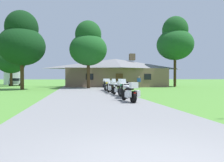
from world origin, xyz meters
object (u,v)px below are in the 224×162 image
object	(u,v)px
motorcycle_green_second_in_row	(124,90)
bystander_blue_shirt_near_lodge	(139,81)
tree_left_far	(11,58)
motorcycle_silver_third_in_row	(118,88)
motorcycle_white_fourth_in_row	(111,87)
motorcycle_silver_nearest_to_camera	(130,92)
tree_right_of_lodge	(175,40)
tree_by_lodge_front	(88,45)
motorcycle_yellow_fifth_in_row	(108,86)
tree_left_near	(22,41)
parked_silver_suv_far_left	(16,82)
motorcycle_green_farthest_in_row	(106,85)
metal_silo_distant	(14,65)

from	to	relation	value
motorcycle_green_second_in_row	bystander_blue_shirt_near_lodge	bearing A→B (deg)	69.60
motorcycle_green_second_in_row	tree_left_far	xyz separation A→B (m)	(-14.70, 25.98, 4.41)
motorcycle_silver_third_in_row	bystander_blue_shirt_near_lodge	bearing A→B (deg)	58.39
motorcycle_green_second_in_row	motorcycle_white_fourth_in_row	bearing A→B (deg)	90.87
motorcycle_silver_nearest_to_camera	tree_right_of_lodge	size ratio (longest dim) A/B	0.18
tree_right_of_lodge	tree_by_lodge_front	distance (m)	15.28
motorcycle_white_fourth_in_row	tree_left_far	size ratio (longest dim) A/B	0.25
tree_right_of_lodge	motorcycle_silver_third_in_row	bearing A→B (deg)	-127.98
motorcycle_yellow_fifth_in_row	tree_left_near	xyz separation A→B (m)	(-9.76, 6.27, 5.37)
motorcycle_green_second_in_row	tree_by_lodge_front	bearing A→B (deg)	96.08
motorcycle_white_fourth_in_row	tree_left_far	xyz separation A→B (m)	(-14.62, 21.28, 4.41)
bystander_blue_shirt_near_lodge	tree_left_near	xyz separation A→B (m)	(-15.73, -2.89, 5.06)
motorcycle_silver_nearest_to_camera	parked_silver_suv_far_left	size ratio (longest dim) A/B	0.44
bystander_blue_shirt_near_lodge	tree_left_far	bearing A→B (deg)	-0.30
motorcycle_white_fourth_in_row	motorcycle_yellow_fifth_in_row	distance (m)	2.32
motorcycle_green_second_in_row	motorcycle_green_farthest_in_row	size ratio (longest dim) A/B	1.00
motorcycle_silver_third_in_row	tree_right_of_lodge	bearing A→B (deg)	43.48
motorcycle_yellow_fifth_in_row	motorcycle_white_fourth_in_row	bearing A→B (deg)	-99.37
motorcycle_silver_third_in_row	motorcycle_green_farthest_in_row	distance (m)	6.83
bystander_blue_shirt_near_lodge	tree_left_far	world-z (taller)	tree_left_far
motorcycle_green_second_in_row	tree_left_near	world-z (taller)	tree_left_near
bystander_blue_shirt_near_lodge	motorcycle_green_farthest_in_row	bearing A→B (deg)	75.11
bystander_blue_shirt_near_lodge	tree_right_of_lodge	world-z (taller)	tree_right_of_lodge
tree_right_of_lodge	parked_silver_suv_far_left	bearing A→B (deg)	160.71
tree_by_lodge_front	parked_silver_suv_far_left	bearing A→B (deg)	133.17
tree_left_far	tree_by_lodge_front	world-z (taller)	tree_by_lodge_front
motorcycle_silver_nearest_to_camera	motorcycle_white_fourth_in_row	world-z (taller)	same
motorcycle_green_second_in_row	motorcycle_silver_third_in_row	distance (m)	2.23
motorcycle_silver_nearest_to_camera	tree_right_of_lodge	distance (m)	25.99
tree_by_lodge_front	metal_silo_distant	size ratio (longest dim) A/B	1.05
tree_left_near	motorcycle_green_second_in_row	bearing A→B (deg)	-53.70
motorcycle_yellow_fifth_in_row	tree_right_of_lodge	xyz separation A→B (m)	(12.98, 11.80, 7.08)
motorcycle_green_second_in_row	bystander_blue_shirt_near_lodge	size ratio (longest dim) A/B	1.25
motorcycle_green_farthest_in_row	tree_by_lodge_front	xyz separation A→B (m)	(-1.60, 5.57, 5.24)
tree_left_far	motorcycle_yellow_fifth_in_row	bearing A→B (deg)	-52.21
metal_silo_distant	motorcycle_silver_nearest_to_camera	bearing A→B (deg)	-66.22
motorcycle_yellow_fifth_in_row	parked_silver_suv_far_left	world-z (taller)	parked_silver_suv_far_left
motorcycle_green_second_in_row	parked_silver_suv_far_left	distance (m)	31.97
motorcycle_green_second_in_row	parked_silver_suv_far_left	bearing A→B (deg)	116.95
motorcycle_green_second_in_row	parked_silver_suv_far_left	world-z (taller)	parked_silver_suv_far_left
motorcycle_white_fourth_in_row	tree_left_near	world-z (taller)	tree_left_near
motorcycle_green_second_in_row	metal_silo_distant	xyz separation A→B (m)	(-16.79, 35.23, 3.77)
tree_right_of_lodge	motorcycle_silver_nearest_to_camera	bearing A→B (deg)	-121.75
motorcycle_green_farthest_in_row	parked_silver_suv_far_left	distance (m)	24.26
motorcycle_yellow_fifth_in_row	bystander_blue_shirt_near_lodge	bearing A→B (deg)	49.52
tree_left_near	tree_left_far	xyz separation A→B (m)	(-4.94, 12.69, -0.97)
motorcycle_yellow_fifth_in_row	bystander_blue_shirt_near_lodge	world-z (taller)	bystander_blue_shirt_near_lodge
tree_left_near	parked_silver_suv_far_left	distance (m)	16.74
motorcycle_green_second_in_row	metal_silo_distant	distance (m)	39.21
motorcycle_green_second_in_row	motorcycle_silver_third_in_row	world-z (taller)	same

